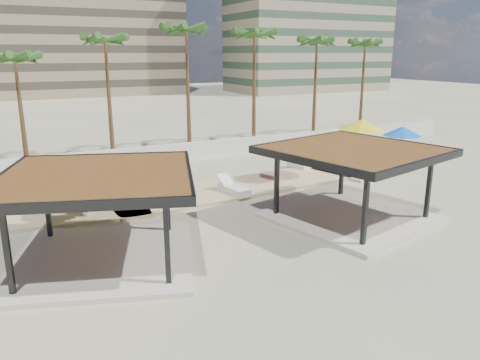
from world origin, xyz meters
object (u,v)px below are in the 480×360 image
object	(u,v)px
lounger_b	(233,189)
lounger_c	(298,165)
umbrella_c	(280,147)
lounger_d	(370,167)
pavilion_central	(352,177)
pavilion_west	(99,209)

from	to	relation	value
lounger_b	lounger_c	xyz separation A→B (m)	(6.57, 3.33, -0.04)
umbrella_c	lounger_d	world-z (taller)	umbrella_c
pavilion_central	pavilion_west	distance (m)	11.45
lounger_c	pavilion_west	bearing A→B (deg)	113.45
lounger_c	umbrella_c	bearing A→B (deg)	119.01
pavilion_central	lounger_c	distance (m)	9.95
pavilion_central	lounger_d	world-z (taller)	pavilion_central
lounger_b	lounger_c	size ratio (longest dim) A/B	1.25
umbrella_c	lounger_c	world-z (taller)	umbrella_c
umbrella_c	lounger_b	distance (m)	4.43
pavilion_central	umbrella_c	xyz separation A→B (m)	(0.54, 7.24, 0.13)
lounger_b	lounger_c	world-z (taller)	lounger_b
umbrella_c	lounger_d	distance (m)	6.96
umbrella_c	lounger_c	xyz separation A→B (m)	(2.76, 1.99, -1.86)
pavilion_central	lounger_d	size ratio (longest dim) A/B	3.83
pavilion_central	umbrella_c	size ratio (longest dim) A/B	2.76
umbrella_c	lounger_c	size ratio (longest dim) A/B	1.55
lounger_b	lounger_c	bearing A→B (deg)	-72.06
pavilion_central	umbrella_c	distance (m)	7.26
lounger_b	umbrella_c	bearing A→B (deg)	-79.53
lounger_c	lounger_d	size ratio (longest dim) A/B	0.89
pavilion_central	lounger_b	size ratio (longest dim) A/B	3.43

